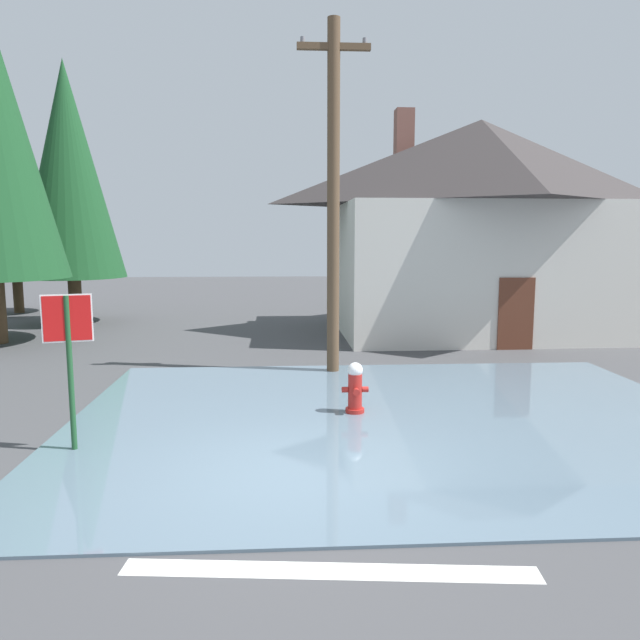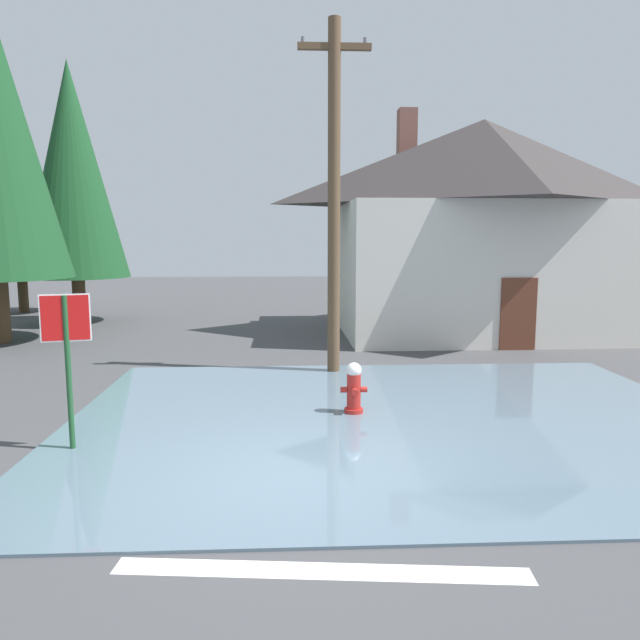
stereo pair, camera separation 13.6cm
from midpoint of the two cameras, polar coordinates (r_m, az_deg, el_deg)
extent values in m
cube|color=#424244|center=(8.26, -1.96, -14.66)|extent=(80.00, 80.00, 0.10)
cube|color=slate|center=(10.58, 7.56, -9.21)|extent=(11.10, 8.56, 0.04)
cube|color=silver|center=(6.14, 0.81, -22.56)|extent=(3.94, 0.68, 0.01)
cylinder|color=#1E4C28|center=(9.45, -22.22, -4.76)|extent=(0.08, 0.08, 2.29)
cube|color=white|center=(9.31, -22.48, 0.19)|extent=(0.67, 0.18, 0.68)
cube|color=red|center=(9.31, -22.48, 0.19)|extent=(0.63, 0.18, 0.64)
cylinder|color=#AD231E|center=(10.81, 3.55, -8.58)|extent=(0.33, 0.33, 0.11)
cylinder|color=#AD231E|center=(10.71, 3.57, -6.72)|extent=(0.25, 0.25, 0.61)
sphere|color=white|center=(10.62, 3.58, -4.73)|extent=(0.27, 0.27, 0.27)
cylinder|color=#AD231E|center=(10.69, 2.61, -6.58)|extent=(0.11, 0.10, 0.10)
cylinder|color=#AD231E|center=(10.72, 4.52, -6.54)|extent=(0.11, 0.10, 0.10)
cylinder|color=#AD231E|center=(10.53, 3.68, -6.80)|extent=(0.12, 0.11, 0.12)
cylinder|color=brown|center=(13.73, 1.62, 11.08)|extent=(0.28, 0.28, 7.77)
cube|color=brown|center=(14.29, 1.67, 24.35)|extent=(1.60, 0.14, 0.14)
cylinder|color=slate|center=(14.30, -1.29, 24.89)|extent=(0.10, 0.10, 0.12)
cylinder|color=slate|center=(14.40, 4.61, 24.75)|extent=(0.10, 0.10, 0.12)
cube|color=beige|center=(20.64, 14.96, 4.69)|extent=(9.05, 6.96, 4.13)
pyramid|color=#332D2D|center=(20.75, 15.31, 14.13)|extent=(9.77, 7.52, 2.68)
cube|color=brown|center=(21.44, 8.35, 15.91)|extent=(0.61, 0.61, 2.42)
cube|color=#592D1E|center=(17.49, 18.39, 0.52)|extent=(1.00, 0.07, 2.00)
cylinder|color=#4C3823|center=(20.11, -27.74, 0.80)|extent=(0.53, 0.53, 1.92)
cylinder|color=#4C3823|center=(27.81, -26.04, 2.10)|extent=(0.39, 0.39, 1.41)
cone|color=#194723|center=(27.74, -26.54, 10.17)|extent=(3.13, 3.13, 6.42)
cylinder|color=#4C3823|center=(23.66, -21.58, 1.77)|extent=(0.46, 0.46, 1.66)
cone|color=#194723|center=(23.66, -22.15, 12.92)|extent=(3.68, 3.68, 7.55)
camera|label=1|loc=(0.07, -89.69, 0.04)|focal=33.97mm
camera|label=2|loc=(0.07, 90.31, -0.04)|focal=33.97mm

